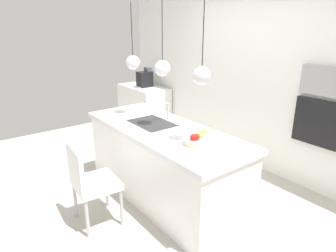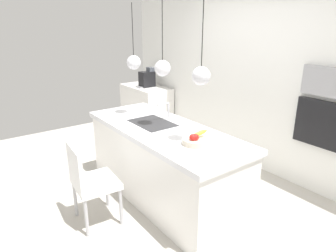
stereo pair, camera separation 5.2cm
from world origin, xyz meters
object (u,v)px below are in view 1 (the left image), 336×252
at_px(fruit_bowl, 196,140).
at_px(chair_near, 90,180).
at_px(coffee_machine, 145,79).
at_px(microwave, 324,81).
at_px(oven, 317,122).

xyz_separation_m(fruit_bowl, chair_near, (-0.64, -0.89, -0.43)).
height_order(coffee_machine, microwave, microwave).
distance_m(fruit_bowl, coffee_machine, 3.22).
distance_m(coffee_machine, microwave, 3.38).
bearing_deg(coffee_machine, chair_near, -43.56).
bearing_deg(coffee_machine, microwave, 5.09).
bearing_deg(microwave, oven, 180.00).
height_order(fruit_bowl, oven, oven).
xyz_separation_m(oven, chair_near, (-1.03, -2.49, -0.40)).
xyz_separation_m(fruit_bowl, coffee_machine, (-2.94, 1.30, 0.06)).
distance_m(fruit_bowl, microwave, 1.72).
height_order(microwave, chair_near, microwave).
xyz_separation_m(microwave, oven, (-0.00, 0.00, -0.50)).
relative_size(coffee_machine, oven, 0.68).
xyz_separation_m(coffee_machine, chair_near, (2.31, -2.19, -0.49)).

